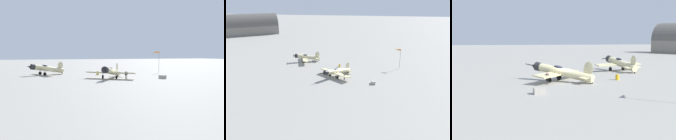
% 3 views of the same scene
% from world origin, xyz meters
% --- Properties ---
extents(ground_plane, '(400.00, 400.00, 0.00)m').
position_xyz_m(ground_plane, '(0.00, 0.00, 0.00)').
color(ground_plane, gray).
extents(airplane_foreground, '(10.15, 9.76, 3.34)m').
position_xyz_m(airplane_foreground, '(0.41, -0.30, 1.48)').
color(airplane_foreground, beige).
rests_on(airplane_foreground, ground_plane).
extents(airplane_mid_apron, '(10.05, 9.21, 3.42)m').
position_xyz_m(airplane_mid_apron, '(-12.99, -13.27, 1.60)').
color(airplane_mid_apron, beige).
rests_on(airplane_mid_apron, ground_plane).
extents(ground_crew_mechanic, '(0.55, 0.48, 1.74)m').
position_xyz_m(ground_crew_mechanic, '(2.77, 2.19, 1.05)').
color(ground_crew_mechanic, '#2D2D33').
rests_on(ground_crew_mechanic, ground_plane).
extents(equipment_crate, '(1.54, 1.21, 0.74)m').
position_xyz_m(equipment_crate, '(4.42, 10.06, 0.37)').
color(equipment_crate, '#9E998E').
rests_on(equipment_crate, ground_plane).
extents(fuel_drum, '(0.64, 0.64, 0.90)m').
position_xyz_m(fuel_drum, '(-8.59, -0.86, 0.45)').
color(fuel_drum, gold).
rests_on(fuel_drum, ground_plane).
extents(windsock_mast, '(1.36, 2.13, 6.18)m').
position_xyz_m(windsock_mast, '(-10.68, 17.31, 5.65)').
color(windsock_mast, gray).
rests_on(windsock_mast, ground_plane).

